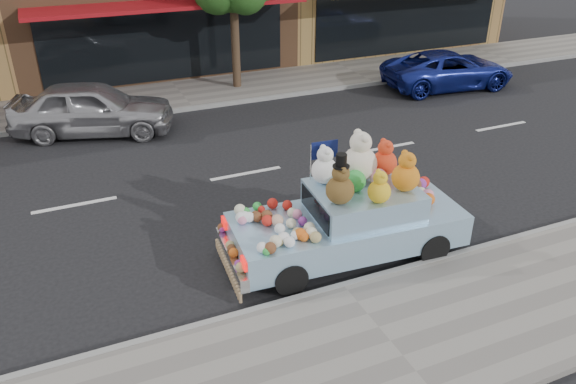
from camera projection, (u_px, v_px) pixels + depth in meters
ground at (246, 174)px, 13.77m from camera, size 120.00×120.00×0.00m
near_sidewalk at (390, 344)px, 8.48m from camera, size 60.00×3.00×0.12m
far_sidewalk at (181, 95)px, 19.01m from camera, size 60.00×3.00×0.12m
near_kerb at (343, 287)px, 9.69m from camera, size 60.00×0.12×0.13m
far_kerb at (193, 108)px, 17.80m from camera, size 60.00×0.12×0.13m
car_silver at (92, 108)px, 15.75m from camera, size 4.76×3.05×1.51m
car_blue at (448, 70)px, 19.64m from camera, size 4.80×2.57×1.28m
art_car at (349, 215)px, 10.36m from camera, size 4.59×2.05×2.31m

